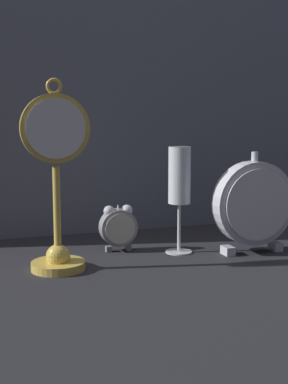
{
  "coord_description": "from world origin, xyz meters",
  "views": [
    {
      "loc": [
        -0.36,
        -0.95,
        0.29
      ],
      "look_at": [
        0.0,
        0.08,
        0.13
      ],
      "focal_mm": 50.0,
      "sensor_mm": 36.0,
      "label": 1
    }
  ],
  "objects_px": {
    "pocket_watch_on_stand": "(57,189)",
    "mantel_clock_silver": "(254,204)",
    "alarm_clock_twin_bell": "(118,226)",
    "champagne_flute": "(179,182)"
  },
  "relations": [
    {
      "from": "pocket_watch_on_stand",
      "to": "champagne_flute",
      "type": "relative_size",
      "value": 1.58
    },
    {
      "from": "pocket_watch_on_stand",
      "to": "champagne_flute",
      "type": "bearing_deg",
      "value": 9.51
    },
    {
      "from": "champagne_flute",
      "to": "alarm_clock_twin_bell",
      "type": "bearing_deg",
      "value": 155.54
    },
    {
      "from": "pocket_watch_on_stand",
      "to": "mantel_clock_silver",
      "type": "relative_size",
      "value": 1.66
    },
    {
      "from": "alarm_clock_twin_bell",
      "to": "pocket_watch_on_stand",
      "type": "bearing_deg",
      "value": -146.26
    },
    {
      "from": "pocket_watch_on_stand",
      "to": "champagne_flute",
      "type": "xyz_separation_m",
      "value": [
        0.27,
        0.04,
        -0.0
      ]
    },
    {
      "from": "mantel_clock_silver",
      "to": "champagne_flute",
      "type": "relative_size",
      "value": 0.95
    },
    {
      "from": "alarm_clock_twin_bell",
      "to": "mantel_clock_silver",
      "type": "distance_m",
      "value": 0.29
    },
    {
      "from": "pocket_watch_on_stand",
      "to": "mantel_clock_silver",
      "type": "bearing_deg",
      "value": -1.14
    },
    {
      "from": "alarm_clock_twin_bell",
      "to": "champagne_flute",
      "type": "distance_m",
      "value": 0.16
    }
  ]
}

